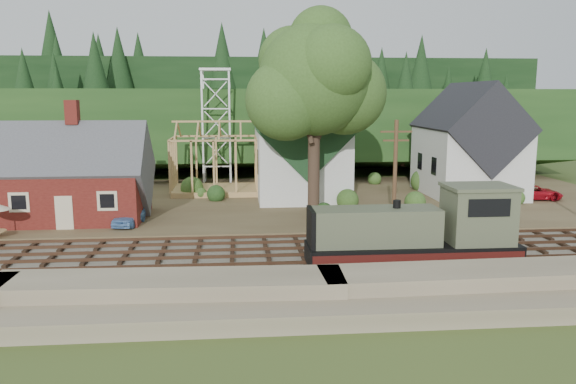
{
  "coord_description": "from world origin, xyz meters",
  "views": [
    {
      "loc": [
        -3.74,
        -32.3,
        9.59
      ],
      "look_at": [
        -0.34,
        6.0,
        3.0
      ],
      "focal_mm": 35.0,
      "sensor_mm": 36.0,
      "label": 1
    }
  ],
  "objects": [
    {
      "name": "lattice_tower",
      "position": [
        -6.0,
        28.0,
        10.03
      ],
      "size": [
        3.2,
        3.2,
        12.12
      ],
      "color": "silver",
      "rests_on": "village_flat"
    },
    {
      "name": "ground",
      "position": [
        0.0,
        0.0,
        0.0
      ],
      "size": [
        140.0,
        140.0,
        0.0
      ],
      "primitive_type": "plane",
      "color": "#384C1E",
      "rests_on": "ground"
    },
    {
      "name": "car_blue",
      "position": [
        -11.77,
        8.58,
        0.96
      ],
      "size": [
        2.14,
        4.06,
        1.32
      ],
      "primitive_type": "imported",
      "rotation": [
        0.0,
        0.0,
        -0.16
      ],
      "color": "#6398D5",
      "rests_on": "village_flat"
    },
    {
      "name": "depot",
      "position": [
        -16.0,
        11.0,
        3.21
      ],
      "size": [
        10.8,
        7.41,
        9.0
      ],
      "color": "#511612",
      "rests_on": "village_flat"
    },
    {
      "name": "ridge",
      "position": [
        0.0,
        58.0,
        0.0
      ],
      "size": [
        80.0,
        20.0,
        12.0
      ],
      "primitive_type": "cube",
      "color": "black",
      "rests_on": "ground"
    },
    {
      "name": "embankment",
      "position": [
        0.0,
        -8.5,
        0.0
      ],
      "size": [
        64.0,
        5.0,
        1.6
      ],
      "primitive_type": "cube",
      "color": "#7F7259",
      "rests_on": "ground"
    },
    {
      "name": "railroad_bed",
      "position": [
        0.0,
        0.0,
        0.08
      ],
      "size": [
        64.0,
        11.0,
        0.16
      ],
      "primitive_type": "cube",
      "color": "#726B5B",
      "rests_on": "ground"
    },
    {
      "name": "big_tree",
      "position": [
        2.17,
        10.08,
        10.22
      ],
      "size": [
        10.9,
        8.4,
        14.7
      ],
      "color": "#38281E",
      "rests_on": "village_flat"
    },
    {
      "name": "telegraph_pole_near",
      "position": [
        7.0,
        5.2,
        4.25
      ],
      "size": [
        2.2,
        0.28,
        8.0
      ],
      "color": "#4C331E",
      "rests_on": "ground"
    },
    {
      "name": "car_red",
      "position": [
        23.08,
        15.69,
        0.95
      ],
      "size": [
        4.96,
        2.79,
        1.31
      ],
      "primitive_type": "imported",
      "rotation": [
        0.0,
        0.0,
        1.43
      ],
      "color": "#AD0D19",
      "rests_on": "village_flat"
    },
    {
      "name": "timber_frame",
      "position": [
        -6.0,
        22.0,
        3.27
      ],
      "size": [
        8.2,
        6.2,
        6.99
      ],
      "color": "tan",
      "rests_on": "village_flat"
    },
    {
      "name": "locomotive",
      "position": [
        6.22,
        -3.0,
        2.06
      ],
      "size": [
        11.51,
        2.88,
        4.62
      ],
      "color": "black",
      "rests_on": "railroad_bed"
    },
    {
      "name": "village_flat",
      "position": [
        0.0,
        18.0,
        0.15
      ],
      "size": [
        64.0,
        26.0,
        0.3
      ],
      "primitive_type": "cube",
      "color": "brown",
      "rests_on": "ground"
    },
    {
      "name": "church",
      "position": [
        2.0,
        19.68,
        5.18
      ],
      "size": [
        8.4,
        15.17,
        13.0
      ],
      "color": "silver",
      "rests_on": "village_flat"
    },
    {
      "name": "farmhouse",
      "position": [
        18.0,
        19.0,
        4.87
      ],
      "size": [
        8.4,
        10.8,
        10.6
      ],
      "color": "silver",
      "rests_on": "village_flat"
    },
    {
      "name": "hillside",
      "position": [
        0.0,
        42.0,
        0.0
      ],
      "size": [
        70.0,
        28.96,
        12.74
      ],
      "primitive_type": "cube",
      "rotation": [
        -0.17,
        0.0,
        0.0
      ],
      "color": "#1E3F19",
      "rests_on": "ground"
    }
  ]
}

